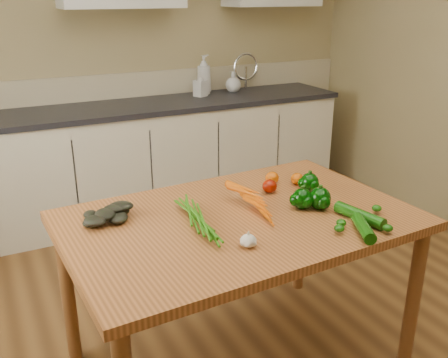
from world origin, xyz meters
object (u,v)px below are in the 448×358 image
soap_bottle_c (233,82)px  pepper_b (309,182)px  carrot_bunch (236,207)px  table (239,234)px  garlic_bulb (248,241)px  pepper_a (302,199)px  pepper_c (320,198)px  tomato_a (270,186)px  leafy_greens (108,209)px  tomato_b (272,178)px  zucchini_a (360,215)px  soap_bottle_a (204,75)px  zucchini_b (364,228)px  tomato_c (297,179)px  soap_bottle_b (200,84)px

soap_bottle_c → pepper_b: size_ratio=1.89×
carrot_bunch → pepper_b: 0.45m
carrot_bunch → pepper_b: pepper_b is taller
table → soap_bottle_c: (1.07, 2.11, 0.28)m
garlic_bulb → pepper_b: pepper_b is taller
carrot_bunch → pepper_a: bearing=-16.2°
pepper_b → carrot_bunch: bearing=-169.2°
table → pepper_c: (0.36, -0.09, 0.14)m
tomato_a → leafy_greens: bearing=177.1°
soap_bottle_c → leafy_greens: bearing=11.3°
tomato_b → table: bearing=-140.8°
pepper_c → zucchini_a: 0.20m
soap_bottle_a → tomato_a: 2.05m
soap_bottle_a → tomato_a: soap_bottle_a is taller
soap_bottle_a → soap_bottle_c: bearing=-118.8°
pepper_a → garlic_bulb: bearing=-151.9°
tomato_b → pepper_a: bearing=-97.5°
garlic_bulb → pepper_a: pepper_a is taller
leafy_greens → pepper_c: bearing=-19.2°
zucchini_b → table: bearing=134.2°
tomato_c → soap_bottle_a: bearing=79.3°
garlic_bulb → zucchini_b: 0.48m
garlic_bulb → zucchini_a: size_ratio=0.26×
carrot_bunch → pepper_c: 0.38m
leafy_greens → pepper_a: bearing=-18.2°
carrot_bunch → pepper_c: bearing=-19.6°
garlic_bulb → pepper_c: (0.46, 0.17, 0.02)m
soap_bottle_a → soap_bottle_c: (0.27, -0.03, -0.08)m
leafy_greens → soap_bottle_c: bearing=49.9°
tomato_a → tomato_b: (0.07, 0.10, -0.00)m
table → tomato_c: tomato_c is taller
leafy_greens → pepper_b: (0.96, -0.11, -0.01)m
tomato_b → zucchini_b: tomato_b is taller
soap_bottle_c → leafy_greens: (-1.59, -1.89, -0.13)m
soap_bottle_b → leafy_greens: bearing=-148.0°
soap_bottle_c → zucchini_a: bearing=36.2°
pepper_a → tomato_b: 0.32m
table → tomato_c: (0.44, 0.21, 0.12)m
zucchini_a → table: bearing=147.8°
soap_bottle_a → pepper_c: (-0.45, -2.22, -0.21)m
soap_bottle_a → pepper_a: 2.26m
pepper_c → tomato_a: (-0.10, 0.26, -0.02)m
leafy_greens → zucchini_a: leafy_greens is taller
soap_bottle_a → pepper_a: bearing=143.7°
tomato_c → zucchini_a: 0.48m
soap_bottle_b → pepper_a: bearing=-125.6°
soap_bottle_c → pepper_b: 2.10m
soap_bottle_a → garlic_bulb: bearing=136.2°
leafy_greens → tomato_b: bearing=3.7°
table → tomato_c: bearing=22.3°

